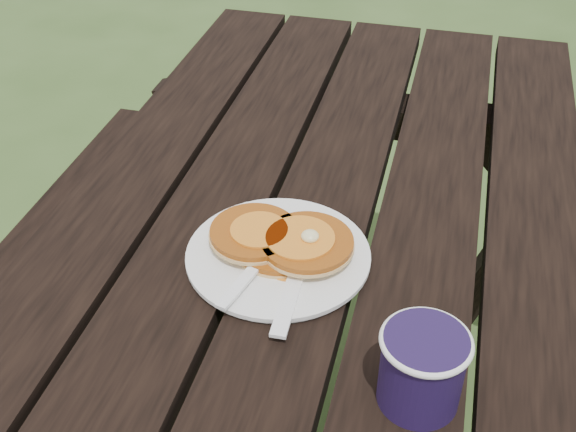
# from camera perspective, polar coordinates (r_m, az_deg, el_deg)

# --- Properties ---
(plate) EXTENTS (0.26, 0.26, 0.01)m
(plate) POSITION_cam_1_polar(r_m,az_deg,el_deg) (0.95, -0.78, -3.19)
(plate) COLOR white
(plate) RESTS_ON picnic_table
(pancake_stack) EXTENTS (0.19, 0.12, 0.04)m
(pancake_stack) POSITION_cam_1_polar(r_m,az_deg,el_deg) (0.95, -0.49, -1.92)
(pancake_stack) COLOR #A45112
(pancake_stack) RESTS_ON plate
(knife) EXTENTS (0.03, 0.18, 0.00)m
(knife) POSITION_cam_1_polar(r_m,az_deg,el_deg) (0.90, 0.44, -5.45)
(knife) COLOR white
(knife) RESTS_ON plate
(fork) EXTENTS (0.07, 0.16, 0.01)m
(fork) POSITION_cam_1_polar(r_m,az_deg,el_deg) (0.90, -3.52, -5.10)
(fork) COLOR white
(fork) RESTS_ON plate
(coffee_cup) EXTENTS (0.10, 0.10, 0.09)m
(coffee_cup) POSITION_cam_1_polar(r_m,az_deg,el_deg) (0.77, 10.57, -11.51)
(coffee_cup) COLOR #1E1139
(coffee_cup) RESTS_ON picnic_table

